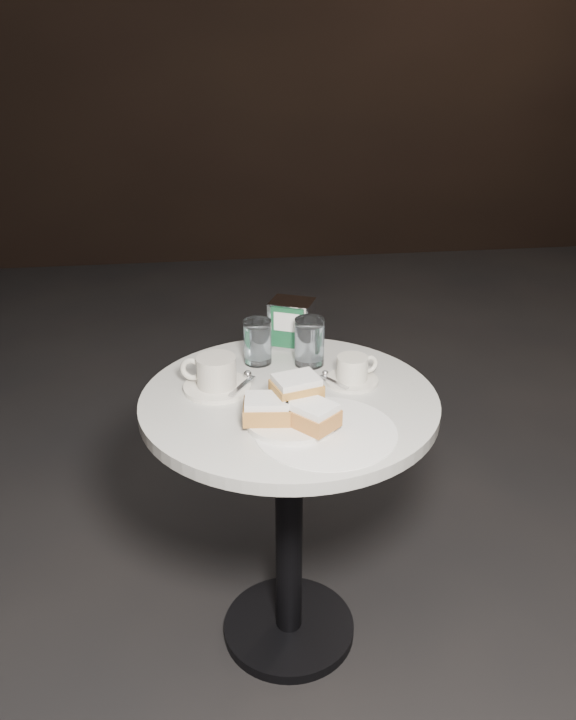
{
  "coord_description": "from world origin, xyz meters",
  "views": [
    {
      "loc": [
        -0.19,
        -1.43,
        1.53
      ],
      "look_at": [
        0.0,
        0.02,
        0.83
      ],
      "focal_mm": 35.0,
      "sensor_mm": 36.0,
      "label": 1
    }
  ],
  "objects_px": {
    "water_glass_left": "(258,342)",
    "napkin_dispenser": "(292,324)",
    "beignet_plate": "(292,409)",
    "water_glass_right": "(309,343)",
    "cafe_table": "(289,467)",
    "coffee_cup_left": "(216,375)",
    "coffee_cup_right": "(353,371)"
  },
  "relations": [
    {
      "from": "beignet_plate",
      "to": "water_glass_left",
      "type": "distance_m",
      "value": 0.32
    },
    {
      "from": "water_glass_left",
      "to": "napkin_dispenser",
      "type": "xyz_separation_m",
      "value": [
        0.1,
        0.09,
        0.01
      ]
    },
    {
      "from": "cafe_table",
      "to": "coffee_cup_right",
      "type": "distance_m",
      "value": 0.28
    },
    {
      "from": "beignet_plate",
      "to": "coffee_cup_left",
      "type": "distance_m",
      "value": 0.24
    },
    {
      "from": "napkin_dispenser",
      "to": "water_glass_right",
      "type": "bearing_deg",
      "value": -51.91
    },
    {
      "from": "coffee_cup_right",
      "to": "water_glass_left",
      "type": "bearing_deg",
      "value": 128.39
    },
    {
      "from": "cafe_table",
      "to": "water_glass_left",
      "type": "xyz_separation_m",
      "value": [
        -0.06,
        0.2,
        0.25
      ]
    },
    {
      "from": "beignet_plate",
      "to": "coffee_cup_right",
      "type": "xyz_separation_m",
      "value": [
        0.17,
        0.18,
        -0.01
      ]
    },
    {
      "from": "cafe_table",
      "to": "beignet_plate",
      "type": "bearing_deg",
      "value": -95.09
    },
    {
      "from": "cafe_table",
      "to": "coffee_cup_left",
      "type": "distance_m",
      "value": 0.29
    },
    {
      "from": "napkin_dispenser",
      "to": "cafe_table",
      "type": "bearing_deg",
      "value": -74.84
    },
    {
      "from": "beignet_plate",
      "to": "water_glass_left",
      "type": "relative_size",
      "value": 2.3
    },
    {
      "from": "cafe_table",
      "to": "napkin_dispenser",
      "type": "distance_m",
      "value": 0.39
    },
    {
      "from": "water_glass_left",
      "to": "napkin_dispenser",
      "type": "relative_size",
      "value": 0.84
    },
    {
      "from": "water_glass_left",
      "to": "napkin_dispenser",
      "type": "distance_m",
      "value": 0.14
    },
    {
      "from": "cafe_table",
      "to": "napkin_dispenser",
      "type": "relative_size",
      "value": 5.44
    },
    {
      "from": "water_glass_left",
      "to": "beignet_plate",
      "type": "bearing_deg",
      "value": -82.08
    },
    {
      "from": "cafe_table",
      "to": "coffee_cup_left",
      "type": "relative_size",
      "value": 3.67
    },
    {
      "from": "coffee_cup_right",
      "to": "water_glass_left",
      "type": "distance_m",
      "value": 0.26
    },
    {
      "from": "coffee_cup_right",
      "to": "water_glass_left",
      "type": "height_order",
      "value": "water_glass_left"
    },
    {
      "from": "cafe_table",
      "to": "water_glass_right",
      "type": "bearing_deg",
      "value": 66.22
    },
    {
      "from": "cafe_table",
      "to": "coffee_cup_right",
      "type": "relative_size",
      "value": 4.55
    },
    {
      "from": "water_glass_left",
      "to": "water_glass_right",
      "type": "distance_m",
      "value": 0.13
    },
    {
      "from": "water_glass_right",
      "to": "cafe_table",
      "type": "bearing_deg",
      "value": -113.78
    },
    {
      "from": "coffee_cup_left",
      "to": "napkin_dispenser",
      "type": "distance_m",
      "value": 0.31
    },
    {
      "from": "beignet_plate",
      "to": "coffee_cup_right",
      "type": "height_order",
      "value": "beignet_plate"
    },
    {
      "from": "coffee_cup_left",
      "to": "coffee_cup_right",
      "type": "distance_m",
      "value": 0.33
    },
    {
      "from": "cafe_table",
      "to": "water_glass_right",
      "type": "distance_m",
      "value": 0.32
    },
    {
      "from": "coffee_cup_left",
      "to": "water_glass_right",
      "type": "xyz_separation_m",
      "value": [
        0.24,
        0.11,
        0.02
      ]
    },
    {
      "from": "coffee_cup_left",
      "to": "water_glass_left",
      "type": "xyz_separation_m",
      "value": [
        0.11,
        0.14,
        0.02
      ]
    },
    {
      "from": "cafe_table",
      "to": "water_glass_right",
      "type": "xyz_separation_m",
      "value": [
        0.07,
        0.17,
        0.26
      ]
    },
    {
      "from": "coffee_cup_left",
      "to": "water_glass_left",
      "type": "bearing_deg",
      "value": 68.7
    }
  ]
}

